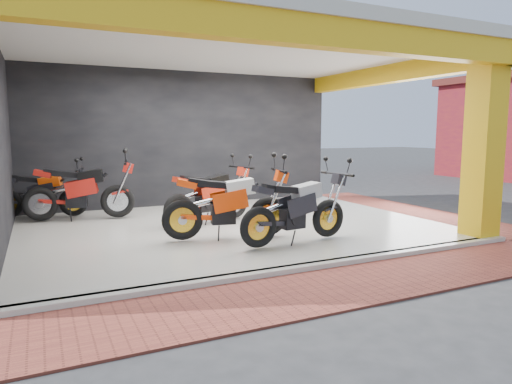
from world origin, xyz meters
The scene contains 15 objects.
ground centered at (0.00, 0.00, 0.00)m, with size 80.00×80.00×0.00m, color #2D2D30.
showroom_floor centered at (0.00, 2.00, 0.05)m, with size 8.00×6.00×0.10m, color silver.
showroom_ceiling centered at (0.00, 2.00, 3.60)m, with size 8.40×6.40×0.20m, color beige.
back_wall centered at (0.00, 5.10, 1.75)m, with size 8.20×0.20×3.50m, color black.
corner_column centered at (3.75, -0.75, 1.75)m, with size 0.50×0.50×3.50m, color gold.
header_beam_front centered at (0.00, -1.00, 3.30)m, with size 8.40×0.30×0.40m, color gold.
header_beam_right centered at (4.00, 2.00, 3.30)m, with size 0.30×6.40×0.40m, color gold.
floor_kerb centered at (0.00, -1.02, 0.05)m, with size 8.00×0.20×0.10m, color silver.
paver_front centered at (0.00, -1.80, 0.01)m, with size 9.00×1.40×0.03m, color brown.
paver_right centered at (4.80, 2.00, 0.01)m, with size 1.40×7.00×0.03m, color brown.
moto_hero centered at (0.18, 0.75, 0.82)m, with size 2.35×0.87×1.43m, color #FF420A, non-canonical shape.
moto_row_a centered at (1.09, 0.20, 0.78)m, with size 2.24×0.83×1.37m, color black, non-canonical shape.
moto_row_b centered at (0.30, 2.55, 0.77)m, with size 2.19×0.81×1.34m, color red, non-canonical shape.
moto_row_c centered at (-2.83, 4.32, 0.73)m, with size 2.05×0.76×1.25m, color black, non-canonical shape.
moto_row_d centered at (-1.97, 3.70, 0.83)m, with size 2.39×0.88×1.46m, color #B51B13, non-canonical shape.
Camera 1 is at (-3.47, -6.39, 1.97)m, focal length 32.00 mm.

